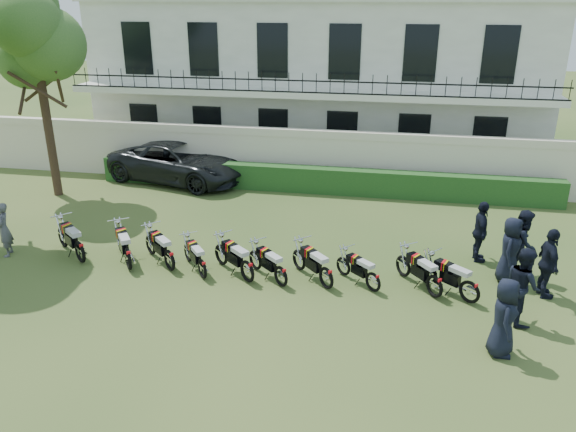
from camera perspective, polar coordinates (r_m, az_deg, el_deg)
name	(u,v)px	position (r m, az deg, el deg)	size (l,w,h in m)	color
ground	(250,272)	(15.84, -3.88, -5.71)	(100.00, 100.00, 0.00)	#2E4A1D
perimeter_wall	(299,157)	(22.74, 1.14, 6.03)	(30.00, 0.35, 2.30)	beige
hedge	(321,180)	(22.03, 3.34, 3.66)	(18.00, 0.60, 1.00)	#18441A
building	(321,74)	(28.03, 3.34, 14.23)	(20.40, 9.60, 7.40)	white
tree_west_near	(35,36)	(22.55, -24.33, 16.28)	(3.40, 3.20, 7.90)	#473323
motorcycle_0	(79,247)	(17.17, -20.43, -2.95)	(1.65, 1.37, 1.12)	black
motorcycle_1	(128,254)	(16.32, -15.97, -3.73)	(1.25, 1.68, 1.09)	black
motorcycle_2	(169,255)	(16.00, -11.97, -3.94)	(1.47, 1.39, 1.05)	black
motorcycle_3	(202,264)	(15.43, -8.72, -4.87)	(1.16, 1.41, 0.95)	black
motorcycle_4	(247,266)	(15.08, -4.17, -5.11)	(1.53, 1.36, 1.06)	black
motorcycle_5	(281,272)	(14.85, -0.73, -5.66)	(1.38, 1.28, 0.98)	black
motorcycle_6	(326,273)	(14.75, 3.92, -5.79)	(1.37, 1.44, 1.03)	black
motorcycle_7	(373,278)	(14.77, 8.66, -6.20)	(1.30, 1.20, 0.92)	black
motorcycle_8	(435,281)	(14.80, 14.71, -6.41)	(1.22, 1.56, 1.03)	black
motorcycle_9	(470,287)	(14.78, 18.02, -6.84)	(1.51, 1.28, 1.03)	black
suv	(178,162)	(23.75, -11.07, 5.41)	(2.71, 5.88, 1.63)	black
inspector	(4,230)	(18.48, -26.89, -1.25)	(0.60, 0.39, 1.64)	#5C5C61
officer_0	(504,317)	(12.88, 21.09, -9.58)	(0.87, 0.57, 1.78)	black
officer_1	(523,285)	(14.24, 22.75, -6.51)	(0.92, 0.71, 1.88)	black
officer_2	(548,263)	(15.63, 24.93, -4.39)	(1.09, 0.45, 1.86)	black
officer_3	(510,250)	(16.11, 21.62, -3.20)	(0.89, 0.58, 1.82)	black
officer_4	(523,243)	(16.58, 22.78, -2.55)	(0.92, 0.72, 1.89)	black
officer_5	(480,232)	(17.03, 18.96, -1.52)	(1.07, 0.44, 1.82)	black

